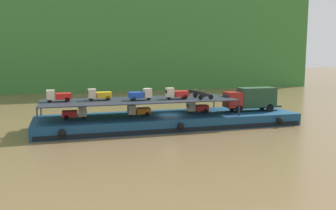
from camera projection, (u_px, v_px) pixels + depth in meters
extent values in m
plane|color=brown|center=(169.00, 126.00, 44.68)|extent=(400.00, 400.00, 0.00)
cube|color=#387533|center=(105.00, 13.00, 100.01)|extent=(111.50, 29.64, 41.45)
cube|color=navy|center=(169.00, 120.00, 44.58)|extent=(32.33, 8.34, 1.50)
cube|color=black|center=(180.00, 130.00, 40.66)|extent=(31.68, 0.06, 0.50)
sphere|color=black|center=(62.00, 133.00, 36.68)|extent=(0.79, 0.79, 0.79)
sphere|color=black|center=(181.00, 126.00, 40.39)|extent=(0.79, 0.79, 0.79)
sphere|color=black|center=(280.00, 120.00, 44.10)|extent=(0.79, 0.79, 0.79)
cube|color=maroon|center=(233.00, 100.00, 46.48)|extent=(2.08, 2.26, 2.00)
cube|color=#192833|center=(226.00, 97.00, 46.17)|extent=(0.13, 1.84, 0.60)
cube|color=#234228|center=(256.00, 97.00, 47.30)|extent=(4.88, 2.47, 2.50)
cube|color=black|center=(256.00, 107.00, 47.48)|extent=(6.85, 1.63, 0.20)
cylinder|color=black|center=(232.00, 107.00, 47.69)|extent=(1.01, 0.32, 1.00)
cylinder|color=black|center=(239.00, 109.00, 45.76)|extent=(1.01, 0.32, 1.00)
cylinder|color=black|center=(262.00, 106.00, 48.81)|extent=(1.01, 0.32, 1.00)
cylinder|color=black|center=(270.00, 108.00, 46.88)|extent=(1.01, 0.32, 1.00)
cylinder|color=#232833|center=(214.00, 101.00, 50.04)|extent=(0.16, 0.16, 2.00)
cylinder|color=#232833|center=(239.00, 108.00, 43.05)|extent=(0.16, 0.16, 2.00)
cylinder|color=#232833|center=(41.00, 108.00, 43.46)|extent=(0.16, 0.16, 2.00)
cylinder|color=#232833|center=(37.00, 117.00, 36.46)|extent=(0.16, 0.16, 2.00)
cube|color=#232833|center=(139.00, 100.00, 43.12)|extent=(23.13, 7.54, 0.10)
cube|color=red|center=(70.00, 114.00, 41.10)|extent=(1.76, 1.29, 0.70)
cube|color=beige|center=(82.00, 112.00, 41.40)|extent=(0.95, 1.05, 1.10)
cube|color=#19232D|center=(86.00, 110.00, 41.50)|extent=(0.08, 0.85, 0.38)
cylinder|color=black|center=(84.00, 116.00, 41.51)|extent=(0.57, 0.17, 0.56)
cylinder|color=black|center=(66.00, 118.00, 40.54)|extent=(0.57, 0.17, 0.56)
cylinder|color=black|center=(67.00, 116.00, 41.56)|extent=(0.57, 0.17, 0.56)
cube|color=orange|center=(143.00, 111.00, 43.34)|extent=(1.71, 1.21, 0.70)
cube|color=beige|center=(132.00, 110.00, 42.90)|extent=(0.90, 1.00, 1.10)
cube|color=#19232D|center=(128.00, 109.00, 42.75)|extent=(0.04, 0.85, 0.38)
cylinder|color=black|center=(130.00, 114.00, 42.93)|extent=(0.56, 0.14, 0.56)
cylinder|color=black|center=(145.00, 113.00, 44.00)|extent=(0.56, 0.14, 0.56)
cylinder|color=black|center=(147.00, 114.00, 43.00)|extent=(0.56, 0.14, 0.56)
cube|color=red|center=(201.00, 108.00, 45.90)|extent=(1.73, 1.24, 0.70)
cube|color=#C6B793|center=(191.00, 107.00, 45.44)|extent=(0.92, 1.02, 1.10)
cube|color=#19232D|center=(188.00, 106.00, 45.28)|extent=(0.06, 0.85, 0.38)
cylinder|color=black|center=(190.00, 111.00, 45.46)|extent=(0.56, 0.15, 0.56)
cylinder|color=black|center=(202.00, 110.00, 46.57)|extent=(0.56, 0.15, 0.56)
cylinder|color=black|center=(206.00, 111.00, 45.57)|extent=(0.56, 0.15, 0.56)
cube|color=red|center=(63.00, 96.00, 41.18)|extent=(1.72, 1.23, 0.70)
cube|color=beige|center=(51.00, 95.00, 40.73)|extent=(0.91, 1.01, 1.10)
cube|color=#19232D|center=(46.00, 94.00, 40.57)|extent=(0.05, 0.85, 0.38)
cylinder|color=black|center=(49.00, 100.00, 40.76)|extent=(0.56, 0.15, 0.56)
cylinder|color=black|center=(67.00, 99.00, 41.84)|extent=(0.56, 0.15, 0.56)
cylinder|color=black|center=(67.00, 100.00, 40.84)|extent=(0.56, 0.15, 0.56)
cube|color=gold|center=(104.00, 95.00, 42.57)|extent=(1.72, 1.23, 0.70)
cube|color=beige|center=(92.00, 94.00, 42.12)|extent=(0.92, 1.02, 1.10)
cube|color=#19232D|center=(88.00, 93.00, 41.96)|extent=(0.06, 0.85, 0.38)
cylinder|color=black|center=(91.00, 98.00, 42.15)|extent=(0.56, 0.15, 0.56)
cylinder|color=black|center=(107.00, 97.00, 43.24)|extent=(0.56, 0.15, 0.56)
cylinder|color=black|center=(108.00, 98.00, 42.24)|extent=(0.56, 0.15, 0.56)
cube|color=#1E47B7|center=(136.00, 95.00, 42.37)|extent=(1.73, 1.24, 0.70)
cube|color=beige|center=(147.00, 93.00, 42.78)|extent=(0.92, 1.02, 1.10)
cube|color=#19232D|center=(151.00, 92.00, 42.91)|extent=(0.06, 0.85, 0.38)
cylinder|color=black|center=(149.00, 97.00, 42.90)|extent=(0.56, 0.15, 0.56)
cylinder|color=black|center=(134.00, 99.00, 41.80)|extent=(0.56, 0.15, 0.56)
cylinder|color=black|center=(132.00, 98.00, 42.80)|extent=(0.56, 0.15, 0.56)
cube|color=red|center=(181.00, 94.00, 43.87)|extent=(1.76, 1.28, 0.70)
cube|color=beige|center=(170.00, 92.00, 43.50)|extent=(0.95, 1.04, 1.10)
cube|color=#19232D|center=(166.00, 92.00, 43.37)|extent=(0.08, 0.85, 0.38)
cylinder|color=black|center=(169.00, 97.00, 43.54)|extent=(0.57, 0.17, 0.56)
cylinder|color=black|center=(183.00, 96.00, 44.52)|extent=(0.57, 0.17, 0.56)
cylinder|color=black|center=(185.00, 97.00, 43.50)|extent=(0.57, 0.17, 0.56)
cylinder|color=black|center=(211.00, 97.00, 43.28)|extent=(0.61, 0.15, 0.60)
cylinder|color=black|center=(201.00, 97.00, 43.00)|extent=(0.61, 0.15, 0.60)
cube|color=black|center=(206.00, 95.00, 43.11)|extent=(1.11, 0.29, 0.28)
cube|color=black|center=(204.00, 94.00, 43.03)|extent=(0.61, 0.25, 0.12)
cylinder|color=#B2B2B7|center=(210.00, 92.00, 43.18)|extent=(0.08, 0.55, 0.04)
cylinder|color=black|center=(204.00, 95.00, 45.58)|extent=(0.61, 0.17, 0.60)
cylinder|color=black|center=(195.00, 95.00, 45.06)|extent=(0.61, 0.17, 0.60)
cube|color=black|center=(200.00, 93.00, 45.29)|extent=(1.12, 0.33, 0.28)
cube|color=black|center=(198.00, 92.00, 45.17)|extent=(0.62, 0.27, 0.12)
cylinder|color=#B2B2B7|center=(204.00, 91.00, 45.47)|extent=(0.11, 0.55, 0.04)
cylinder|color=black|center=(196.00, 93.00, 47.62)|extent=(0.60, 0.12, 0.60)
cylinder|color=black|center=(187.00, 94.00, 47.20)|extent=(0.60, 0.12, 0.60)
cube|color=black|center=(192.00, 92.00, 47.38)|extent=(1.11, 0.24, 0.28)
cube|color=black|center=(190.00, 91.00, 47.27)|extent=(0.61, 0.22, 0.12)
cylinder|color=#B2B2B7|center=(196.00, 89.00, 47.51)|extent=(0.06, 0.55, 0.04)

